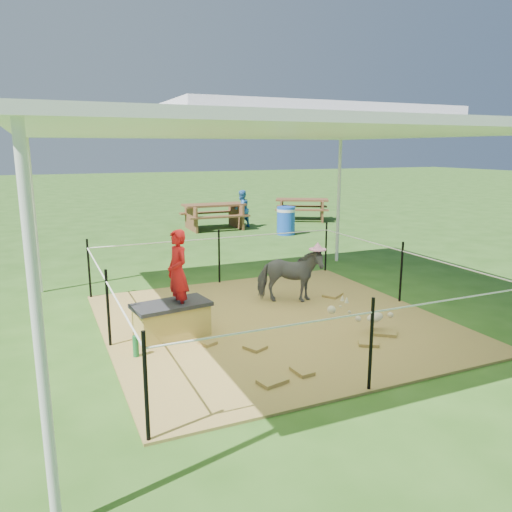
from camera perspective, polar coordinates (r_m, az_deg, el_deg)
name	(u,v)px	position (r m, az deg, el deg)	size (l,w,h in m)	color
ground	(273,322)	(7.17, 1.95, -7.59)	(90.00, 90.00, 0.00)	#2D5919
hay_patch	(273,321)	(7.17, 1.96, -7.48)	(4.60, 4.60, 0.03)	brown
canopy_tent	(274,128)	(6.75, 2.13, 14.44)	(6.30, 6.30, 2.90)	silver
rope_fence	(273,279)	(6.98, 1.99, -2.61)	(4.54, 4.54, 1.00)	black
straw_bale	(172,322)	(6.60, -9.60, -7.41)	(0.91, 0.46, 0.41)	#A88C3D
dark_cloth	(171,305)	(6.53, -9.67, -5.52)	(0.97, 0.51, 0.05)	black
woman	(177,265)	(6.41, -8.98, -0.97)	(0.40, 0.26, 1.10)	red
green_bottle	(136,346)	(6.11, -13.58, -9.99)	(0.07, 0.07, 0.25)	#186C31
pony	(290,276)	(7.89, 3.87, -2.26)	(0.47, 1.02, 0.86)	#444549
pink_hat	(290,245)	(7.78, 3.92, 1.26)	(0.27, 0.27, 0.12)	#F990C8
foal	(375,315)	(6.81, 13.46, -6.62)	(0.86, 0.48, 0.48)	beige
trash_barrel	(286,221)	(14.28, 3.44, 4.05)	(0.51, 0.51, 0.80)	blue
picnic_table_near	(214,216)	(15.32, -4.82, 4.53)	(1.85, 1.33, 0.77)	brown
picnic_table_far	(302,210)	(17.19, 5.26, 5.30)	(1.76, 1.27, 0.73)	brown
distant_person	(242,209)	(15.50, -1.65, 5.40)	(0.57, 0.44, 1.16)	#387FD2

